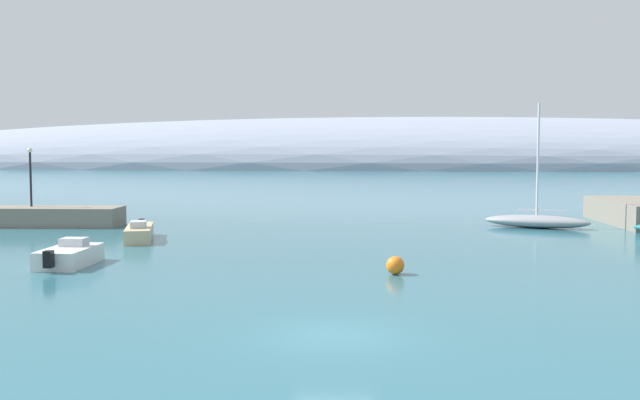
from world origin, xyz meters
name	(u,v)px	position (x,y,z in m)	size (l,w,h in m)	color
water	(333,335)	(0.00, 0.00, 0.00)	(600.00, 600.00, 0.00)	#2D6675
distant_ridge	(412,167)	(15.74, 196.14, 0.00)	(387.75, 78.89, 30.29)	#8E99AD
sailboat_grey_near_shore	(537,220)	(13.24, 30.10, 0.53)	(7.51, 4.49, 8.83)	gray
motorboat_white_foreground	(69,256)	(-13.27, 12.11, 0.47)	(2.03, 4.42, 1.26)	white
motorboat_sand_alongside_breakwater	(139,232)	(-12.88, 21.67, 0.47)	(2.81, 5.96, 1.26)	#C6B284
mooring_buoy_orange	(395,265)	(2.33, 10.56, 0.41)	(0.82, 0.82, 0.82)	orange
harbor_lamp_post	(30,170)	(-23.41, 29.50, 4.05)	(0.36, 0.36, 4.31)	black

